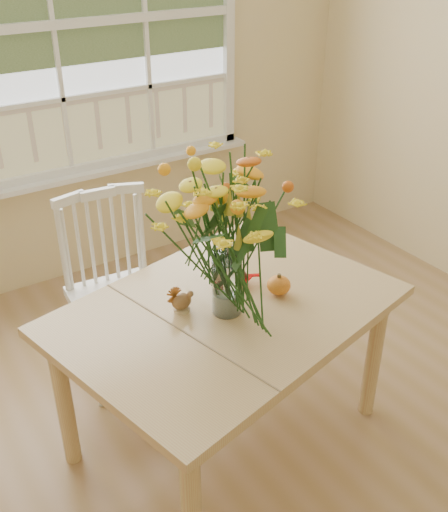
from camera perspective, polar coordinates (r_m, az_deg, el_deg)
wall_back at (r=3.63m, az=-15.75°, el=17.36°), size 4.00×0.02×2.70m
window at (r=3.56m, az=-15.95°, el=20.11°), size 2.42×0.12×1.74m
dining_table at (r=2.45m, az=0.26°, el=-6.53°), size 1.49×1.21×0.70m
windsor_chair at (r=2.96m, az=-10.57°, el=-2.13°), size 0.47×0.45×0.94m
flower_vase at (r=2.17m, az=0.28°, el=3.17°), size 0.54×0.54×0.65m
pumpkin at (r=2.46m, az=5.23°, el=-2.86°), size 0.10×0.10×0.08m
turkey_figurine at (r=2.36m, az=-4.08°, el=-4.33°), size 0.08×0.07×0.10m
dark_gourd at (r=2.52m, az=1.34°, el=-2.00°), size 0.13×0.08×0.07m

